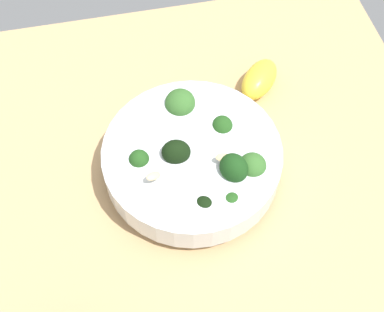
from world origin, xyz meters
The scene contains 3 objects.
ground_plane centered at (0.00, 0.00, -1.99)cm, with size 65.67×65.67×3.99cm, color tan.
bowl_of_broccoli centered at (0.68, -1.56, 3.44)cm, with size 22.00×22.00×7.94cm.
lemon_wedge centered at (-11.45, -13.49, 1.86)cm, with size 7.56×4.14×3.72cm, color yellow.
Camera 1 is at (7.85, 31.40, 57.09)cm, focal length 47.94 mm.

